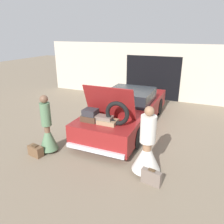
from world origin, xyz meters
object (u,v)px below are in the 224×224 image
object	(u,v)px
car	(127,110)
suitcase_beside_left_person	(36,151)
person_left	(48,132)
suitcase_beside_right_person	(151,177)
person_right	(147,150)

from	to	relation	value
car	suitcase_beside_left_person	xyz separation A→B (m)	(-1.63, -3.10, -0.45)
person_left	suitcase_beside_left_person	xyz separation A→B (m)	(-0.19, -0.36, -0.47)
person_left	suitcase_beside_right_person	bearing A→B (deg)	87.62
person_right	suitcase_beside_left_person	distance (m)	3.15
car	person_left	xyz separation A→B (m)	(-1.44, -2.74, 0.02)
car	person_right	distance (m)	2.98
suitcase_beside_left_person	suitcase_beside_right_person	xyz separation A→B (m)	(3.31, 0.08, 0.03)
person_right	suitcase_beside_right_person	bearing A→B (deg)	-140.78
suitcase_beside_left_person	suitcase_beside_right_person	bearing A→B (deg)	1.41
person_right	suitcase_beside_left_person	bearing A→B (deg)	108.53
car	person_left	bearing A→B (deg)	-117.72
car	person_right	bearing A→B (deg)	-61.07
person_right	suitcase_beside_right_person	xyz separation A→B (m)	(0.24, -0.41, -0.43)
person_left	suitcase_beside_left_person	bearing A→B (deg)	-25.36
suitcase_beside_left_person	suitcase_beside_right_person	world-z (taller)	suitcase_beside_right_person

